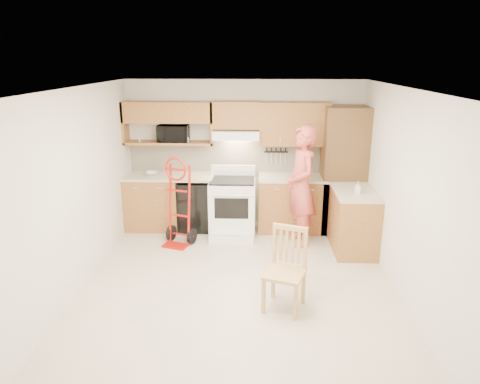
# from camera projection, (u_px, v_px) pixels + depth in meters

# --- Properties ---
(floor) EXTENTS (4.00, 4.50, 0.02)m
(floor) POSITION_uv_depth(u_px,v_px,m) (239.00, 284.00, 5.79)
(floor) COLOR #BEB09E
(floor) RESTS_ON ground
(ceiling) EXTENTS (4.00, 4.50, 0.02)m
(ceiling) POSITION_uv_depth(u_px,v_px,m) (238.00, 87.00, 5.05)
(ceiling) COLOR white
(ceiling) RESTS_ON ground
(wall_back) EXTENTS (4.00, 0.02, 2.50)m
(wall_back) POSITION_uv_depth(u_px,v_px,m) (244.00, 154.00, 7.58)
(wall_back) COLOR silver
(wall_back) RESTS_ON ground
(wall_front) EXTENTS (4.00, 0.02, 2.50)m
(wall_front) POSITION_uv_depth(u_px,v_px,m) (226.00, 281.00, 3.26)
(wall_front) COLOR silver
(wall_front) RESTS_ON ground
(wall_left) EXTENTS (0.02, 4.50, 2.50)m
(wall_left) POSITION_uv_depth(u_px,v_px,m) (78.00, 190.00, 5.49)
(wall_left) COLOR silver
(wall_left) RESTS_ON ground
(wall_right) EXTENTS (0.02, 4.50, 2.50)m
(wall_right) POSITION_uv_depth(u_px,v_px,m) (404.00, 194.00, 5.35)
(wall_right) COLOR silver
(wall_right) RESTS_ON ground
(backsplash) EXTENTS (3.92, 0.03, 0.55)m
(backsplash) POSITION_uv_depth(u_px,v_px,m) (244.00, 157.00, 7.57)
(backsplash) COLOR beige
(backsplash) RESTS_ON wall_back
(lower_cab_left) EXTENTS (0.90, 0.60, 0.90)m
(lower_cab_left) POSITION_uv_depth(u_px,v_px,m) (153.00, 203.00, 7.57)
(lower_cab_left) COLOR #B07D3E
(lower_cab_left) RESTS_ON ground
(dishwasher) EXTENTS (0.60, 0.60, 0.85)m
(dishwasher) POSITION_uv_depth(u_px,v_px,m) (197.00, 205.00, 7.55)
(dishwasher) COLOR black
(dishwasher) RESTS_ON ground
(lower_cab_right) EXTENTS (1.14, 0.60, 0.90)m
(lower_cab_right) POSITION_uv_depth(u_px,v_px,m) (292.00, 204.00, 7.49)
(lower_cab_right) COLOR #B07D3E
(lower_cab_right) RESTS_ON ground
(countertop_left) EXTENTS (1.50, 0.63, 0.04)m
(countertop_left) POSITION_uv_depth(u_px,v_px,m) (169.00, 176.00, 7.43)
(countertop_left) COLOR #BEB49A
(countertop_left) RESTS_ON lower_cab_left
(countertop_right) EXTENTS (1.14, 0.63, 0.04)m
(countertop_right) POSITION_uv_depth(u_px,v_px,m) (293.00, 178.00, 7.35)
(countertop_right) COLOR #BEB49A
(countertop_right) RESTS_ON lower_cab_right
(cab_return_right) EXTENTS (0.60, 1.00, 0.90)m
(cab_return_right) POSITION_uv_depth(u_px,v_px,m) (353.00, 222.00, 6.69)
(cab_return_right) COLOR #B07D3E
(cab_return_right) RESTS_ON ground
(countertop_return) EXTENTS (0.63, 1.00, 0.04)m
(countertop_return) POSITION_uv_depth(u_px,v_px,m) (356.00, 192.00, 6.55)
(countertop_return) COLOR #BEB49A
(countertop_return) RESTS_ON cab_return_right
(pantry_tall) EXTENTS (0.70, 0.60, 2.10)m
(pantry_tall) POSITION_uv_depth(u_px,v_px,m) (343.00, 170.00, 7.28)
(pantry_tall) COLOR brown
(pantry_tall) RESTS_ON ground
(upper_cab_left) EXTENTS (1.50, 0.33, 0.34)m
(upper_cab_left) POSITION_uv_depth(u_px,v_px,m) (168.00, 112.00, 7.25)
(upper_cab_left) COLOR #B07D3E
(upper_cab_left) RESTS_ON wall_back
(upper_shelf_mw) EXTENTS (1.50, 0.33, 0.04)m
(upper_shelf_mw) POSITION_uv_depth(u_px,v_px,m) (169.00, 143.00, 7.39)
(upper_shelf_mw) COLOR #B07D3E
(upper_shelf_mw) RESTS_ON wall_back
(upper_cab_center) EXTENTS (0.76, 0.33, 0.44)m
(upper_cab_center) POSITION_uv_depth(u_px,v_px,m) (236.00, 115.00, 7.22)
(upper_cab_center) COLOR #B07D3E
(upper_cab_center) RESTS_ON wall_back
(upper_cab_right) EXTENTS (1.14, 0.33, 0.70)m
(upper_cab_right) POSITION_uv_depth(u_px,v_px,m) (294.00, 124.00, 7.22)
(upper_cab_right) COLOR #B07D3E
(upper_cab_right) RESTS_ON wall_back
(range_hood) EXTENTS (0.76, 0.46, 0.14)m
(range_hood) POSITION_uv_depth(u_px,v_px,m) (236.00, 134.00, 7.25)
(range_hood) COLOR white
(range_hood) RESTS_ON wall_back
(knife_strip) EXTENTS (0.40, 0.05, 0.29)m
(knife_strip) POSITION_uv_depth(u_px,v_px,m) (276.00, 155.00, 7.51)
(knife_strip) COLOR black
(knife_strip) RESTS_ON backsplash
(microwave) EXTENTS (0.51, 0.35, 0.28)m
(microwave) POSITION_uv_depth(u_px,v_px,m) (173.00, 133.00, 7.35)
(microwave) COLOR black
(microwave) RESTS_ON upper_shelf_mw
(range) EXTENTS (0.75, 0.98, 1.10)m
(range) POSITION_uv_depth(u_px,v_px,m) (232.00, 203.00, 7.24)
(range) COLOR white
(range) RESTS_ON ground
(person) EXTENTS (0.61, 0.78, 1.88)m
(person) POSITION_uv_depth(u_px,v_px,m) (301.00, 186.00, 6.77)
(person) COLOR #C74C42
(person) RESTS_ON ground
(hand_truck) EXTENTS (0.62, 0.60, 1.27)m
(hand_truck) POSITION_uv_depth(u_px,v_px,m) (177.00, 206.00, 6.81)
(hand_truck) COLOR red
(hand_truck) RESTS_ON ground
(dining_chair) EXTENTS (0.57, 0.59, 0.97)m
(dining_chair) POSITION_uv_depth(u_px,v_px,m) (285.00, 271.00, 5.07)
(dining_chair) COLOR #BF864B
(dining_chair) RESTS_ON ground
(soap_bottle) EXTENTS (0.10, 0.10, 0.18)m
(soap_bottle) POSITION_uv_depth(u_px,v_px,m) (358.00, 187.00, 6.42)
(soap_bottle) COLOR white
(soap_bottle) RESTS_ON countertop_return
(bowl) EXTENTS (0.23, 0.23, 0.06)m
(bowl) POSITION_uv_depth(u_px,v_px,m) (152.00, 173.00, 7.42)
(bowl) COLOR white
(bowl) RESTS_ON countertop_left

